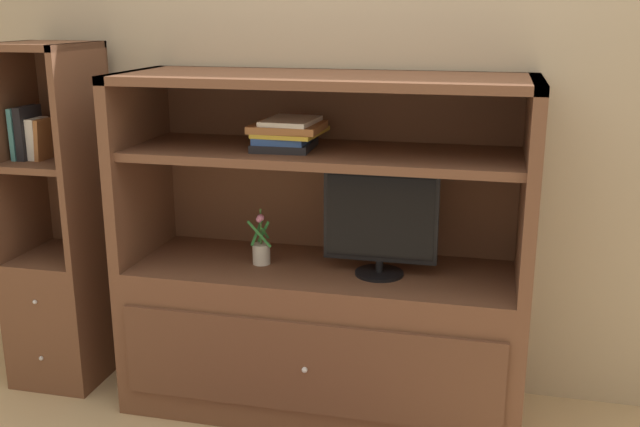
% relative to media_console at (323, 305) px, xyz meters
% --- Properties ---
extents(painted_rear_wall, '(6.00, 0.10, 2.80)m').
position_rel_media_console_xyz_m(painted_rear_wall, '(0.00, 0.34, 0.93)').
color(painted_rear_wall, tan).
rests_on(painted_rear_wall, ground_plane).
extents(media_console, '(1.69, 0.62, 1.46)m').
position_rel_media_console_xyz_m(media_console, '(0.00, 0.00, 0.00)').
color(media_console, brown).
rests_on(media_console, ground_plane).
extents(tv_monitor, '(0.47, 0.20, 0.43)m').
position_rel_media_console_xyz_m(tv_monitor, '(0.25, -0.04, 0.40)').
color(tv_monitor, black).
rests_on(tv_monitor, media_console).
extents(potted_plant, '(0.11, 0.10, 0.24)m').
position_rel_media_console_xyz_m(potted_plant, '(-0.27, -0.02, 0.24)').
color(potted_plant, beige).
rests_on(potted_plant, media_console).
extents(magazine_stack, '(0.28, 0.32, 0.12)m').
position_rel_media_console_xyz_m(magazine_stack, '(-0.15, -0.01, 0.74)').
color(magazine_stack, black).
rests_on(magazine_stack, media_console).
extents(bookshelf_tall, '(0.39, 0.45, 1.57)m').
position_rel_media_console_xyz_m(bookshelf_tall, '(-1.26, 0.00, 0.06)').
color(bookshelf_tall, brown).
rests_on(bookshelf_tall, ground_plane).
extents(upright_book_row, '(0.14, 0.17, 0.24)m').
position_rel_media_console_xyz_m(upright_book_row, '(-1.34, -0.01, 0.69)').
color(upright_book_row, teal).
rests_on(upright_book_row, bookshelf_tall).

